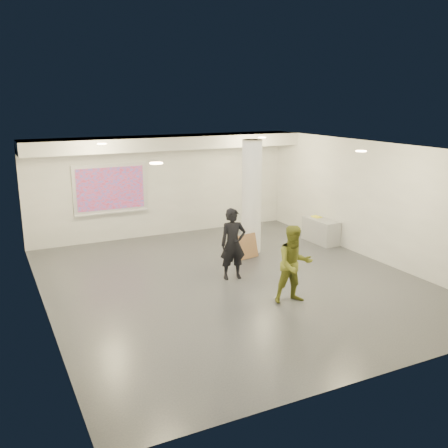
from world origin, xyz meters
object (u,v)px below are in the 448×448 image
column (252,197)px  credenza (321,231)px  woman (233,244)px  projection_screen (110,189)px  man (294,264)px

column → credenza: (2.22, -0.12, -1.16)m
woman → projection_screen: bearing=121.3°
projection_screen → column: bearing=-40.6°
column → projection_screen: bearing=139.4°
woman → man: 1.83m
column → woman: size_ratio=1.83×
woman → man: (0.48, -1.76, -0.02)m
projection_screen → man: size_ratio=1.31×
credenza → column: bearing=175.4°
projection_screen → credenza: bearing=-27.5°
column → credenza: 2.51m
column → man: size_ratio=1.88×
column → credenza: column is taller
woman → column: bearing=59.0°
projection_screen → credenza: 6.12m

